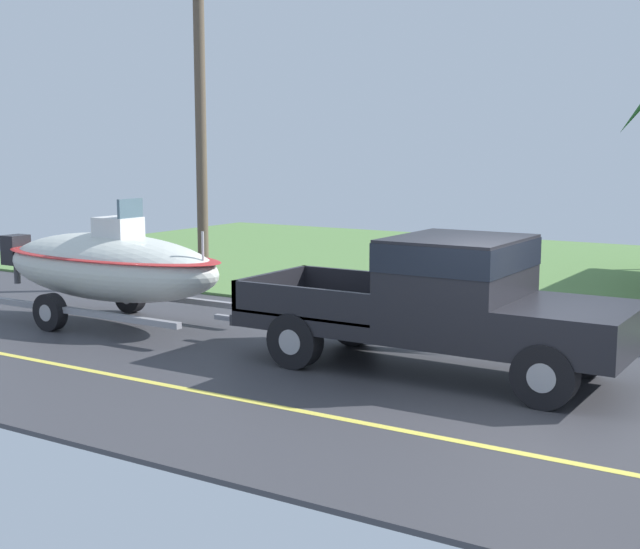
{
  "coord_description": "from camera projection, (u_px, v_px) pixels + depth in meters",
  "views": [
    {
      "loc": [
        3.46,
        -10.16,
        3.13
      ],
      "look_at": [
        -3.98,
        1.75,
        1.05
      ],
      "focal_mm": 48.78,
      "sensor_mm": 36.0,
      "label": 1
    }
  ],
  "objects": [
    {
      "name": "pickup_truck_towing",
      "position": [
        455.0,
        299.0,
        11.86
      ],
      "size": [
        5.72,
        2.0,
        1.92
      ],
      "color": "black",
      "rests_on": "ground"
    },
    {
      "name": "boat_on_trailer",
      "position": [
        109.0,
        266.0,
        15.31
      ],
      "size": [
        5.93,
        2.15,
        2.24
      ],
      "color": "gray",
      "rests_on": "ground"
    },
    {
      "name": "utility_pole",
      "position": [
        201.0,
        117.0,
        18.78
      ],
      "size": [
        0.24,
        1.8,
        7.19
      ],
      "color": "brown",
      "rests_on": "ground"
    }
  ]
}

